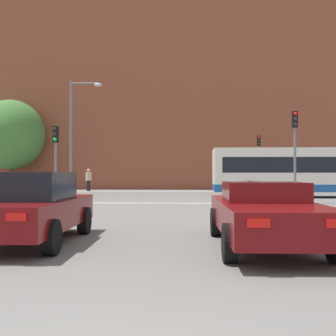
{
  "coord_description": "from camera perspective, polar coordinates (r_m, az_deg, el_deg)",
  "views": [
    {
      "loc": [
        0.74,
        -2.31,
        1.45
      ],
      "look_at": [
        -0.38,
        22.76,
        1.75
      ],
      "focal_mm": 45.0,
      "sensor_mm": 36.0,
      "label": 1
    }
  ],
  "objects": [
    {
      "name": "traffic_light_near_left",
      "position": [
        21.3,
        -14.99,
        2.28
      ],
      "size": [
        0.26,
        0.31,
        3.75
      ],
      "color": "slate",
      "rests_on": "ground_plane"
    },
    {
      "name": "car_saloon_left",
      "position": [
        9.19,
        -18.25,
        -5.07
      ],
      "size": [
        1.98,
        4.29,
        1.46
      ],
      "rotation": [
        0.0,
        0.0,
        0.02
      ],
      "color": "#600C0F",
      "rests_on": "ground_plane"
    },
    {
      "name": "stop_line_strip",
      "position": [
        20.28,
        0.47,
        -4.78
      ],
      "size": [
        9.24,
        0.3,
        0.01
      ],
      "primitive_type": "cube",
      "color": "silver",
      "rests_on": "ground_plane"
    },
    {
      "name": "traffic_light_near_right",
      "position": [
        21.24,
        16.82,
        3.46
      ],
      "size": [
        0.26,
        0.31,
        4.45
      ],
      "color": "slate",
      "rests_on": "ground_plane"
    },
    {
      "name": "pedestrian_walking_east",
      "position": [
        34.29,
        17.34,
        -1.57
      ],
      "size": [
        0.33,
        0.45,
        1.56
      ],
      "rotation": [
        0.0,
        0.0,
        5.03
      ],
      "color": "#333851",
      "rests_on": "ground_plane"
    },
    {
      "name": "pedestrian_waiting",
      "position": [
        34.2,
        -10.71,
        -1.33
      ],
      "size": [
        0.43,
        0.44,
        1.79
      ],
      "rotation": [
        0.0,
        0.0,
        3.97
      ],
      "color": "black",
      "rests_on": "ground_plane"
    },
    {
      "name": "far_pavement",
      "position": [
        33.38,
        1.3,
        -3.17
      ],
      "size": [
        70.27,
        2.5,
        0.01
      ],
      "primitive_type": "cube",
      "color": "gray",
      "rests_on": "ground_plane"
    },
    {
      "name": "street_lamp_junction",
      "position": [
        26.61,
        -12.31,
        5.58
      ],
      "size": [
        2.0,
        0.36,
        7.13
      ],
      "color": "slate",
      "rests_on": "ground_plane"
    },
    {
      "name": "bus_crossing_lead",
      "position": [
        26.54,
        17.62,
        -0.41
      ],
      "size": [
        10.55,
        2.76,
        2.92
      ],
      "rotation": [
        0.0,
        0.0,
        1.57
      ],
      "color": "silver",
      "rests_on": "ground_plane"
    },
    {
      "name": "traffic_light_far_right",
      "position": [
        33.31,
        12.2,
        1.86
      ],
      "size": [
        0.26,
        0.31,
        4.36
      ],
      "color": "slate",
      "rests_on": "ground_plane"
    },
    {
      "name": "car_roadster_right",
      "position": [
        8.48,
        13.01,
        -6.05
      ],
      "size": [
        1.96,
        4.73,
        1.27
      ],
      "rotation": [
        0.0,
        0.0,
        0.01
      ],
      "color": "#600C0F",
      "rests_on": "ground_plane"
    },
    {
      "name": "tree_by_building",
      "position": [
        38.48,
        -20.51,
        4.25
      ],
      "size": [
        5.66,
        5.66,
        7.71
      ],
      "color": "#4C3823",
      "rests_on": "ground_plane"
    },
    {
      "name": "brick_civic_building",
      "position": [
        43.68,
        3.02,
        11.43
      ],
      "size": [
        41.87,
        11.87,
        28.74
      ],
      "color": "brown",
      "rests_on": "ground_plane"
    }
  ]
}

